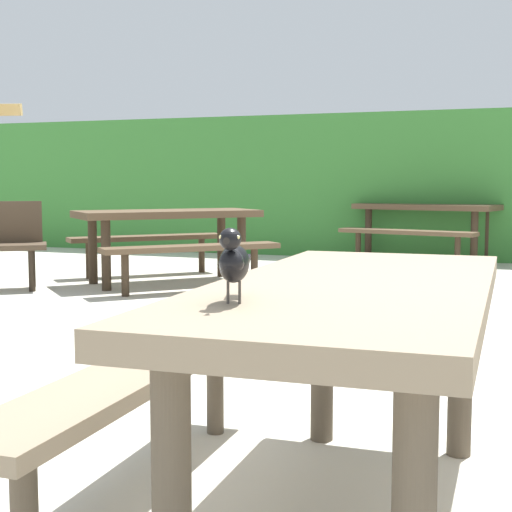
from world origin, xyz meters
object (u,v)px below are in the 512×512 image
(bird_grackle, at_px, (234,261))
(picnic_table_far_centre, at_px, (427,218))
(picnic_table_foreground, at_px, (354,343))
(picnic_table_mid_right, at_px, (167,228))

(bird_grackle, relative_size, picnic_table_far_centre, 0.14)
(picnic_table_foreground, bearing_deg, picnic_table_far_centre, 96.01)
(picnic_table_foreground, relative_size, bird_grackle, 6.41)
(picnic_table_mid_right, bearing_deg, picnic_table_foreground, -57.56)
(picnic_table_mid_right, height_order, picnic_table_far_centre, same)
(picnic_table_foreground, height_order, bird_grackle, bird_grackle)
(picnic_table_mid_right, bearing_deg, picnic_table_far_centre, 54.85)
(bird_grackle, relative_size, picnic_table_mid_right, 0.12)
(bird_grackle, xyz_separation_m, picnic_table_mid_right, (-2.82, 5.23, -0.29))
(bird_grackle, height_order, picnic_table_far_centre, bird_grackle)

